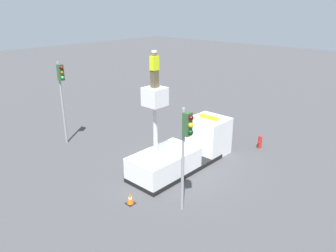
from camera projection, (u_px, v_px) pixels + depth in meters
ground_plane at (177, 169)px, 18.58m from camera, size 120.00×120.00×0.00m
bucket_truck at (185, 150)px, 18.72m from camera, size 6.99×2.21×5.03m
worker at (154, 69)px, 15.37m from camera, size 0.40×0.26×1.75m
traffic_light_pole at (186, 141)px, 13.68m from camera, size 0.34×0.57×4.82m
traffic_light_across at (62, 87)px, 20.75m from camera, size 0.34×0.57×5.46m
fire_hydrant at (260, 142)px, 21.19m from camera, size 0.50×0.26×0.89m
traffic_cone_rear at (130, 199)px, 15.26m from camera, size 0.39×0.39×0.55m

